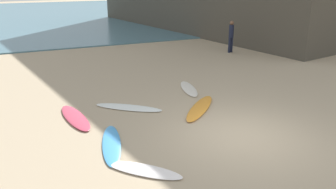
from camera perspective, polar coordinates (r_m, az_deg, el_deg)
ground_plane at (r=10.11m, az=12.27°, el=-6.75°), size 120.00×120.00×0.00m
ocean_water at (r=42.32m, az=-16.66°, el=12.54°), size 120.00×40.00×0.08m
surfboard_0 at (r=8.27m, az=-4.04°, el=-12.32°), size 1.73×1.73×0.06m
surfboard_1 at (r=13.84m, az=3.45°, el=0.97°), size 0.99×2.07×0.07m
surfboard_2 at (r=11.42m, az=-15.06°, el=-3.67°), size 0.86×2.46×0.08m
surfboard_3 at (r=11.94m, az=-6.53°, el=-2.14°), size 2.22×1.93×0.06m
surfboard_4 at (r=9.51m, az=-9.30°, el=-8.09°), size 1.06×2.48×0.06m
surfboard_5 at (r=11.85m, az=5.28°, el=-2.21°), size 2.20×2.25×0.09m
beachgoer_near at (r=20.72m, az=10.37°, el=9.66°), size 0.35×0.35×1.84m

